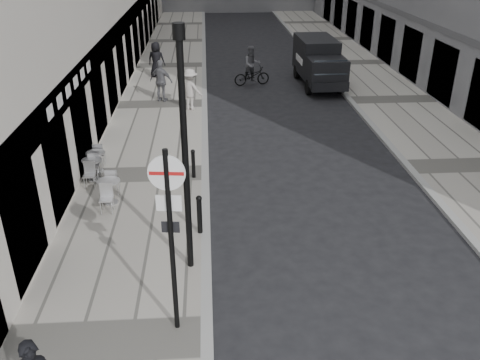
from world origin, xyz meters
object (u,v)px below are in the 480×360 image
(panel_van, at_px, (318,60))
(cyclist, at_px, (252,70))
(lamppost, at_px, (185,144))
(sign_post, at_px, (170,221))

(panel_van, height_order, cyclist, panel_van)
(lamppost, bearing_deg, sign_post, -96.23)
(sign_post, bearing_deg, panel_van, 76.43)
(lamppost, height_order, panel_van, lamppost)
(sign_post, relative_size, panel_van, 0.78)
(sign_post, bearing_deg, cyclist, 86.69)
(panel_van, bearing_deg, lamppost, -113.07)
(sign_post, xyz_separation_m, panel_van, (6.60, 18.20, -1.31))
(lamppost, height_order, cyclist, lamppost)
(panel_van, relative_size, cyclist, 2.45)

